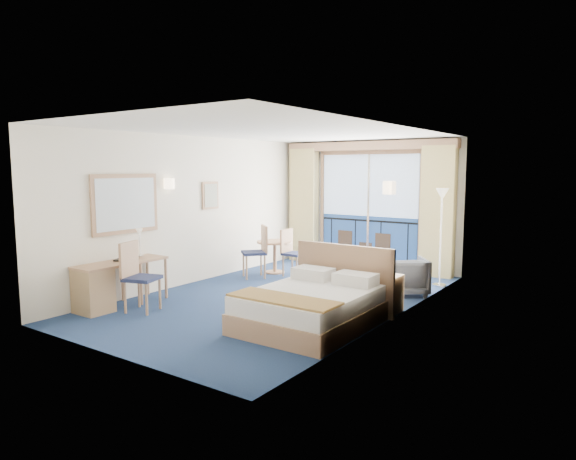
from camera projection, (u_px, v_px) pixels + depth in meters
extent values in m
plane|color=navy|center=(281.00, 297.00, 8.46)|extent=(6.50, 6.50, 0.00)
cube|color=#EBE5CC|center=(370.00, 204.00, 10.96)|extent=(4.00, 0.02, 2.70)
cube|color=#EBE5CC|center=(108.00, 238.00, 5.64)|extent=(4.00, 0.02, 2.70)
cube|color=#EBE5CC|center=(192.00, 210.00, 9.44)|extent=(0.02, 6.50, 2.70)
cube|color=#EBE5CC|center=(398.00, 223.00, 7.16)|extent=(0.02, 6.50, 2.70)
cube|color=silver|center=(281.00, 130.00, 8.14)|extent=(4.00, 6.50, 0.02)
cube|color=navy|center=(368.00, 241.00, 11.02)|extent=(2.20, 0.02, 1.08)
cube|color=#BCD4F7|center=(369.00, 185.00, 10.88)|extent=(2.20, 0.02, 1.32)
cube|color=#A25D32|center=(368.00, 262.00, 11.07)|extent=(2.20, 0.02, 0.20)
cube|color=black|center=(368.00, 221.00, 10.96)|extent=(2.20, 0.02, 0.04)
cube|color=#A8805B|center=(370.00, 152.00, 10.79)|extent=(2.36, 0.03, 0.12)
cube|color=#A8805B|center=(322.00, 209.00, 11.59)|extent=(0.06, 0.03, 2.40)
cube|color=#A8805B|center=(420.00, 214.00, 10.28)|extent=(0.06, 0.03, 2.40)
cube|color=silver|center=(368.00, 211.00, 10.93)|extent=(0.05, 0.02, 2.40)
cube|color=#3A281A|center=(383.00, 250.00, 10.83)|extent=(0.35, 0.02, 0.70)
cube|color=#3A281A|center=(345.00, 246.00, 11.34)|extent=(0.35, 0.02, 0.70)
cube|color=#3A281A|center=(365.00, 253.00, 11.07)|extent=(0.30, 0.02, 0.45)
cube|color=black|center=(332.00, 238.00, 11.53)|extent=(0.02, 0.01, 0.90)
cube|color=black|center=(355.00, 240.00, 11.19)|extent=(0.03, 0.01, 0.90)
cube|color=black|center=(381.00, 243.00, 10.85)|extent=(0.03, 0.01, 0.90)
cube|color=black|center=(408.00, 245.00, 10.51)|extent=(0.02, 0.01, 0.90)
cube|color=#CFBB72|center=(304.00, 205.00, 11.69)|extent=(0.65, 0.22, 2.55)
cube|color=#CFBB72|center=(438.00, 212.00, 9.93)|extent=(0.65, 0.22, 2.55)
cube|color=#A8805B|center=(367.00, 146.00, 10.68)|extent=(3.80, 0.25, 0.18)
cube|color=#A8805B|center=(125.00, 204.00, 8.17)|extent=(0.04, 1.25, 0.95)
cube|color=#ADB9C0|center=(126.00, 204.00, 8.16)|extent=(0.01, 1.12, 0.82)
cube|color=#A8805B|center=(210.00, 195.00, 9.76)|extent=(0.03, 0.42, 0.52)
cube|color=gray|center=(211.00, 195.00, 9.75)|extent=(0.01, 0.34, 0.44)
cylinder|color=#FFDEB2|center=(169.00, 184.00, 8.85)|extent=(0.18, 0.18, 0.18)
cylinder|color=#FFDEB2|center=(389.00, 188.00, 7.02)|extent=(0.18, 0.18, 0.18)
cube|color=#A8805B|center=(309.00, 317.00, 6.84)|extent=(1.46, 1.82, 0.27)
cube|color=white|center=(309.00, 299.00, 6.81)|extent=(1.40, 1.77, 0.23)
cube|color=#AB7B42|center=(283.00, 299.00, 6.31)|extent=(1.44, 0.50, 0.03)
cube|color=white|center=(313.00, 273.00, 7.51)|extent=(0.56, 0.36, 0.16)
cube|color=white|center=(355.00, 279.00, 7.12)|extent=(0.56, 0.36, 0.16)
cube|color=#A8805B|center=(344.00, 278.00, 7.57)|extent=(1.59, 0.05, 1.00)
cube|color=tan|center=(385.00, 293.00, 7.58)|extent=(0.42, 0.40, 0.55)
cube|color=white|center=(386.00, 272.00, 7.53)|extent=(0.25, 0.22, 0.09)
imported|color=#444953|center=(405.00, 276.00, 8.62)|extent=(0.95, 0.96, 0.63)
cylinder|color=silver|center=(439.00, 285.00, 9.26)|extent=(0.24, 0.24, 0.03)
cylinder|color=silver|center=(441.00, 240.00, 9.16)|extent=(0.03, 0.03, 1.66)
cone|color=beige|center=(442.00, 194.00, 9.06)|extent=(0.22, 0.22, 0.20)
cube|color=#A8805B|center=(121.00, 263.00, 7.90)|extent=(0.51, 1.47, 0.04)
cube|color=tan|center=(93.00, 291.00, 7.52)|extent=(0.48, 0.44, 0.65)
cylinder|color=#A8805B|center=(123.00, 280.00, 8.21)|extent=(0.05, 0.05, 0.65)
cylinder|color=#A8805B|center=(141.00, 284.00, 7.96)|extent=(0.05, 0.05, 0.65)
cylinder|color=#A8805B|center=(148.00, 275.00, 8.63)|extent=(0.05, 0.05, 0.65)
cylinder|color=#A8805B|center=(166.00, 278.00, 8.37)|extent=(0.05, 0.05, 0.65)
cube|color=#1F2648|center=(142.00, 278.00, 7.57)|extent=(0.56, 0.56, 0.05)
cube|color=#A8805B|center=(129.00, 259.00, 7.60)|extent=(0.18, 0.44, 0.53)
cylinder|color=#A8805B|center=(147.00, 299.00, 7.38)|extent=(0.04, 0.04, 0.48)
cylinder|color=#A8805B|center=(160.00, 294.00, 7.72)|extent=(0.04, 0.04, 0.48)
cylinder|color=#A8805B|center=(125.00, 297.00, 7.49)|extent=(0.04, 0.04, 0.48)
cylinder|color=#A8805B|center=(139.00, 292.00, 7.83)|extent=(0.04, 0.04, 0.48)
cube|color=black|center=(126.00, 260.00, 7.95)|extent=(0.38, 0.34, 0.03)
cylinder|color=silver|center=(140.00, 256.00, 8.24)|extent=(0.12, 0.12, 0.02)
cylinder|color=silver|center=(140.00, 244.00, 8.22)|extent=(0.02, 0.02, 0.39)
cone|color=beige|center=(139.00, 232.00, 8.19)|extent=(0.11, 0.11, 0.10)
cylinder|color=#A8805B|center=(275.00, 242.00, 10.36)|extent=(0.72, 0.72, 0.04)
cylinder|color=#A8805B|center=(275.00, 257.00, 10.40)|extent=(0.07, 0.07, 0.63)
cylinder|color=#A8805B|center=(275.00, 272.00, 10.44)|extent=(0.40, 0.40, 0.03)
cube|color=#1F2648|center=(294.00, 254.00, 10.08)|extent=(0.40, 0.40, 0.05)
cube|color=#A8805B|center=(287.00, 241.00, 10.16)|extent=(0.04, 0.39, 0.47)
cylinder|color=#A8805B|center=(297.00, 268.00, 9.89)|extent=(0.03, 0.03, 0.42)
cylinder|color=#A8805B|center=(306.00, 265.00, 10.15)|extent=(0.03, 0.03, 0.42)
cylinder|color=#A8805B|center=(283.00, 266.00, 10.07)|extent=(0.03, 0.03, 0.42)
cylinder|color=#A8805B|center=(292.00, 263.00, 10.33)|extent=(0.03, 0.03, 0.42)
cube|color=#1F2648|center=(254.00, 253.00, 9.92)|extent=(0.61, 0.61, 0.05)
cube|color=#A8805B|center=(264.00, 239.00, 9.94)|extent=(0.36, 0.31, 0.52)
cylinder|color=#A8805B|center=(244.00, 264.00, 10.08)|extent=(0.04, 0.04, 0.47)
cylinder|color=#A8805B|center=(247.00, 268.00, 9.74)|extent=(0.04, 0.04, 0.47)
cylinder|color=#A8805B|center=(261.00, 264.00, 10.17)|extent=(0.04, 0.04, 0.47)
cylinder|color=#A8805B|center=(265.00, 267.00, 9.83)|extent=(0.04, 0.04, 0.47)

